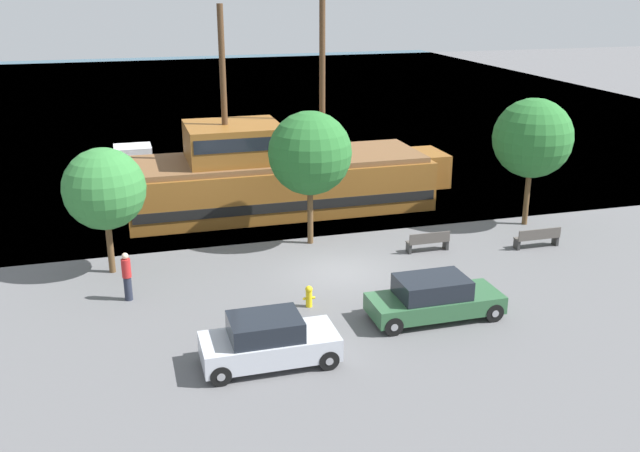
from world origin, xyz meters
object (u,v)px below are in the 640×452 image
at_px(pedestrian_walking_near, 127,276).
at_px(fire_hydrant, 309,295).
at_px(parked_car_curb_front, 434,298).
at_px(moored_boat_dockside, 140,166).
at_px(parked_car_curb_mid, 268,341).
at_px(pirate_ship, 277,177).
at_px(bench_promenade_east, 428,241).
at_px(bench_promenade_west, 538,237).

bearing_deg(pedestrian_walking_near, fire_hydrant, -20.95).
bearing_deg(parked_car_curb_front, moored_boat_dockside, 112.28).
xyz_separation_m(parked_car_curb_front, fire_hydrant, (-3.71, 1.96, -0.29)).
distance_m(parked_car_curb_mid, pedestrian_walking_near, 6.79).
bearing_deg(pirate_ship, parked_car_curb_mid, -103.63).
height_order(bench_promenade_east, bench_promenade_west, same).
distance_m(pirate_ship, bench_promenade_west, 12.40).
distance_m(fire_hydrant, pedestrian_walking_near, 6.33).
distance_m(parked_car_curb_mid, bench_promenade_east, 10.82).
xyz_separation_m(pirate_ship, pedestrian_walking_near, (-7.28, -8.81, -0.69)).
xyz_separation_m(pirate_ship, bench_promenade_east, (4.68, -7.37, -1.14)).
xyz_separation_m(pirate_ship, bench_promenade_west, (9.23, -8.20, -1.14)).
bearing_deg(bench_promenade_west, parked_car_curb_front, -145.06).
distance_m(bench_promenade_east, pedestrian_walking_near, 12.05).
distance_m(parked_car_curb_mid, fire_hydrant, 4.00).
bearing_deg(moored_boat_dockside, parked_car_curb_front, -67.72).
bearing_deg(moored_boat_dockside, parked_car_curb_mid, -83.17).
distance_m(pirate_ship, moored_boat_dockside, 9.87).
height_order(pirate_ship, moored_boat_dockside, pirate_ship).
relative_size(parked_car_curb_front, fire_hydrant, 5.73).
distance_m(parked_car_curb_front, fire_hydrant, 4.20).
bearing_deg(parked_car_curb_mid, fire_hydrant, 57.92).
bearing_deg(fire_hydrant, parked_car_curb_mid, -122.08).
bearing_deg(parked_car_curb_mid, bench_promenade_west, 26.14).
bearing_deg(pirate_ship, parked_car_curb_front, -79.88).
xyz_separation_m(parked_car_curb_front, parked_car_curb_mid, (-5.83, -1.42, 0.02)).
height_order(parked_car_curb_mid, bench_promenade_east, parked_car_curb_mid).
distance_m(moored_boat_dockside, parked_car_curb_front, 22.36).
height_order(pirate_ship, bench_promenade_east, pirate_ship).
relative_size(bench_promenade_east, pedestrian_walking_near, 1.01).
xyz_separation_m(moored_boat_dockside, parked_car_curb_front, (8.48, -20.69, -0.00)).
xyz_separation_m(moored_boat_dockside, fire_hydrant, (4.77, -18.73, -0.30)).
relative_size(moored_boat_dockside, pedestrian_walking_near, 2.89).
xyz_separation_m(moored_boat_dockside, bench_promenade_east, (10.83, -15.04, -0.27)).
distance_m(pirate_ship, parked_car_curb_front, 13.26).
bearing_deg(pedestrian_walking_near, bench_promenade_west, 2.12).
bearing_deg(pirate_ship, pedestrian_walking_near, -129.56).
relative_size(fire_hydrant, bench_promenade_west, 0.39).
bearing_deg(parked_car_curb_mid, parked_car_curb_front, 13.74).
height_order(parked_car_curb_front, bench_promenade_east, parked_car_curb_front).
height_order(pirate_ship, parked_car_curb_front, pirate_ship).
relative_size(parked_car_curb_mid, pedestrian_walking_near, 2.25).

